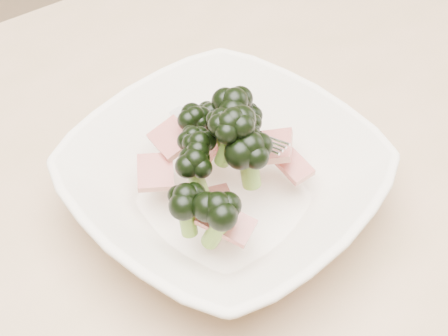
% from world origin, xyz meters
% --- Properties ---
extents(dining_table, '(1.20, 0.80, 0.75)m').
position_xyz_m(dining_table, '(0.00, 0.00, 0.65)').
color(dining_table, tan).
rests_on(dining_table, ground).
extents(broccoli_dish, '(0.32, 0.32, 0.13)m').
position_xyz_m(broccoli_dish, '(0.10, -0.00, 0.79)').
color(broccoli_dish, beige).
rests_on(broccoli_dish, dining_table).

